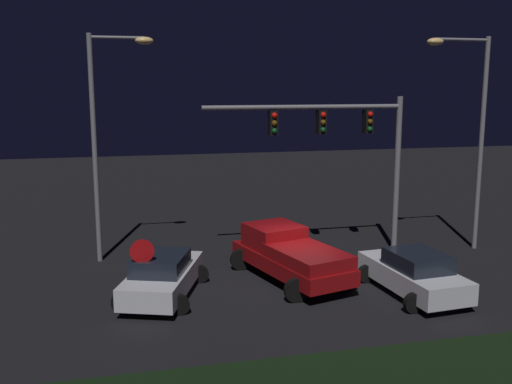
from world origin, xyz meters
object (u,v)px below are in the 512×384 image
street_lamp_right (471,119)px  car_sedan (162,276)px  stop_sign (142,260)px  street_lamp_left (106,123)px  traffic_signal_gantry (343,137)px  pickup_truck (288,252)px  car_sedan_far (414,273)px

street_lamp_right → car_sedan: bearing=-167.5°
car_sedan → stop_sign: size_ratio=2.13×
car_sedan → street_lamp_right: street_lamp_right is taller
car_sedan → street_lamp_left: 6.92m
traffic_signal_gantry → street_lamp_left: size_ratio=0.94×
street_lamp_right → stop_sign: (-13.73, -3.70, -4.00)m
pickup_truck → traffic_signal_gantry: 5.60m
street_lamp_left → stop_sign: 6.87m
traffic_signal_gantry → stop_sign: traffic_signal_gantry is taller
traffic_signal_gantry → pickup_truck: bearing=-139.5°
car_sedan → street_lamp_right: (13.07, 2.89, 4.82)m
traffic_signal_gantry → stop_sign: bearing=-152.9°
street_lamp_right → pickup_truck: bearing=-166.4°
traffic_signal_gantry → stop_sign: size_ratio=3.73×
car_sedan → traffic_signal_gantry: traffic_signal_gantry is taller
car_sedan → traffic_signal_gantry: bearing=-45.7°
traffic_signal_gantry → street_lamp_right: bearing=-5.9°
car_sedan_far → street_lamp_right: (4.83, 4.59, 4.82)m
traffic_signal_gantry → street_lamp_left: bearing=172.2°
car_sedan → car_sedan_far: (8.24, -1.69, 0.00)m
car_sedan → street_lamp_right: bearing=-57.5°
car_sedan_far → car_sedan: bearing=73.5°
stop_sign → traffic_signal_gantry: bearing=27.1°
pickup_truck → street_lamp_left: 8.65m
street_lamp_right → stop_sign: 14.77m
pickup_truck → street_lamp_left: (-6.28, 3.88, 4.52)m
street_lamp_left → traffic_signal_gantry: bearing=-7.8°
pickup_truck → street_lamp_right: 9.83m
stop_sign → car_sedan: bearing=50.6°
pickup_truck → car_sedan_far: 4.44m
pickup_truck → traffic_signal_gantry: bearing=-65.2°
pickup_truck → street_lamp_left: size_ratio=0.65×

